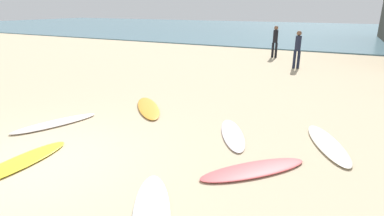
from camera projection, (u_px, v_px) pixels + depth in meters
name	position (u px, v px, depth m)	size (l,w,h in m)	color
ground_plane	(42.00, 163.00, 6.06)	(120.00, 120.00, 0.00)	#C6B28E
ocean_water	(309.00, 30.00, 38.83)	(120.00, 40.00, 0.08)	slate
surfboard_0	(148.00, 108.00, 9.21)	(0.59, 2.21, 0.08)	gold
surfboard_1	(328.00, 144.00, 6.79)	(0.55, 2.20, 0.08)	silver
surfboard_2	(55.00, 123.00, 8.00)	(0.52, 2.16, 0.08)	silver
surfboard_3	(151.00, 214.00, 4.51)	(0.55, 2.16, 0.06)	white
surfboard_4	(254.00, 169.00, 5.73)	(0.56, 2.16, 0.07)	#E05557
surfboard_5	(233.00, 134.00, 7.31)	(0.49, 1.96, 0.07)	white
surfboard_6	(20.00, 162.00, 6.00)	(0.58, 2.11, 0.07)	yellow
beachgoer_near	(298.00, 48.00, 14.97)	(0.36, 0.36, 1.81)	#191E33
beachgoer_mid	(275.00, 40.00, 18.17)	(0.34, 0.30, 1.85)	black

